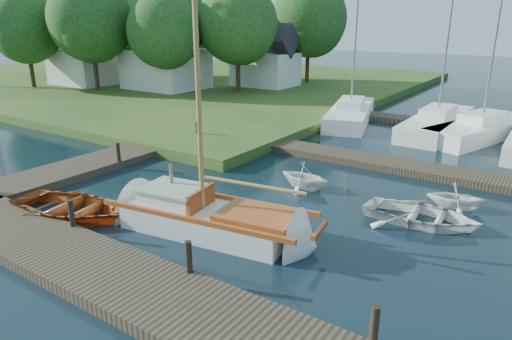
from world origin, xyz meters
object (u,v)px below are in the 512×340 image
Objects in this scene: mooring_post_1 at (71,213)px; sailboat at (214,221)px; tender_c at (421,212)px; house_b at (85,58)px; marina_boat_2 at (481,128)px; tree_5 at (121,26)px; tender_d at (457,194)px; tree_6 at (50,24)px; tree_0 at (26,26)px; tree_4 at (194,16)px; marina_boat_1 at (437,122)px; tree_7 at (309,18)px; mooring_post_5 at (197,130)px; mooring_post_4 at (118,152)px; tender_b at (305,174)px; tree_1 at (91,19)px; tree_2 at (164,30)px; dinghy at (68,204)px; house_a at (166,58)px; mooring_post_3 at (374,325)px; house_c at (265,61)px; mooring_post_2 at (189,257)px; tree_3 at (238,22)px; marina_boat_0 at (351,112)px.

sailboat is (3.22, 2.47, -0.36)m from mooring_post_1.
tender_c is 35.41m from house_b.
marina_boat_2 reaches higher than tree_5.
tender_d is 0.22× the size of tree_6.
mooring_post_1 is 0.09× the size of tree_6.
tree_4 reaches higher than tree_0.
marina_boat_1 is (5.42, 19.49, -0.13)m from mooring_post_1.
tree_7 is (-12.22, 28.58, 5.86)m from sailboat.
mooring_post_4 is at bearing -90.00° from mooring_post_5.
tree_1 is at bearing 72.26° from tender_b.
tender_b is 0.22× the size of tree_7.
tree_0 is (-23.00, 10.05, 4.83)m from mooring_post_4.
tree_4 is at bearing 56.31° from tree_0.
mooring_post_5 is at bearing -39.45° from tree_2.
dinghy is 25.72m from house_a.
house_b is (-25.00, 19.00, 2.07)m from mooring_post_1.
tree_6 reaches higher than mooring_post_4.
mooring_post_3 is at bearing -157.55° from marina_boat_2.
mooring_post_4 is at bearing -28.96° from tree_6.
tree_1 reaches higher than house_a.
marina_boat_2 is at bearing -4.30° from house_a.
sailboat is 1.05× the size of tree_7.
marina_boat_2 reaches higher than house_c.
tree_1 reaches higher than tender_c.
marina_boat_1 is at bearing 8.30° from tender_c.
mooring_post_5 is at bearing -22.53° from tree_1.
mooring_post_2 is at bearing -29.31° from tree_6.
tree_1 reaches higher than mooring_post_4.
tree_1 reaches higher than tender_b.
marina_boat_2 is (4.52, 16.67, 0.23)m from sailboat.
tree_0 is (-35.73, 6.65, 5.04)m from tender_d.
tree_5 is at bearing 63.77° from tender_b.
tree_0 is 0.88× the size of tree_7.
tree_3 is (-18.74, 3.91, 5.23)m from marina_boat_2.
tree_4 is at bearing 116.57° from tree_2.
marina_boat_0 is 22.13m from tree_1.
mooring_post_1 reaches higher than tender_c.
mooring_post_4 is 18.38m from marina_boat_2.
tree_0 is at bearing 65.19° from tender_d.
house_a is (-21.50, 21.00, 2.26)m from mooring_post_2.
mooring_post_3 is at bearing -26.62° from tree_6.
mooring_post_2 is at bearing -25.54° from tree_0.
tree_0 is at bearing -116.83° from house_b.
tree_7 reaches higher than tree_0.
tree_2 is (-22.74, -0.09, 4.67)m from marina_boat_2.
tender_c is 0.30× the size of marina_boat_0.
tree_2 reaches higher than house_c.
sailboat is 32.80m from house_b.
sailboat is 25.61m from tree_3.
mooring_post_3 is 39.32m from tree_0.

